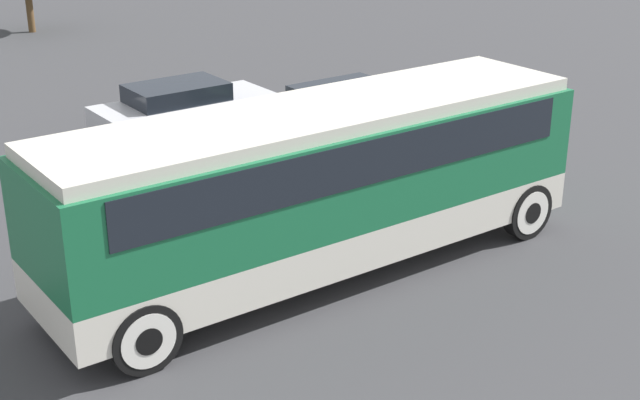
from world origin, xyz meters
The scene contains 4 objects.
ground_plane centered at (0.00, 0.00, 0.00)m, with size 120.00×120.00×0.00m, color #38383A.
tour_bus centered at (0.10, 0.00, 1.86)m, with size 10.07×2.63×3.07m.
parked_car_near centered at (5.32, 6.14, 0.69)m, with size 4.72×1.92×1.37m.
parked_car_mid centered at (1.88, 8.73, 0.69)m, with size 4.73×1.87×1.39m.
Camera 1 is at (-8.48, -11.67, 7.17)m, focal length 50.00 mm.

